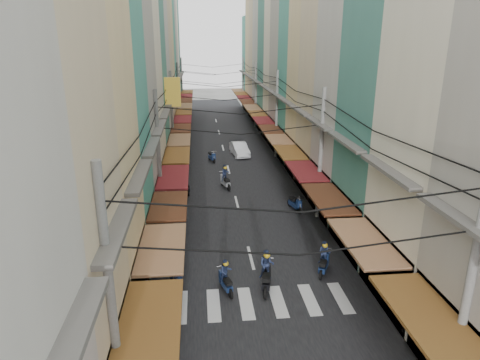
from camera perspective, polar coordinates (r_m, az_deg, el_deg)
ground at (r=24.43m, az=0.87°, el=-8.12°), size 160.00×160.00×0.00m
road at (r=43.20m, az=-2.14°, el=3.68°), size 10.00×80.00×0.02m
sidewalk_left at (r=43.31m, az=-10.77°, el=3.43°), size 3.00×80.00×0.06m
sidewalk_right at (r=44.06m, az=6.35°, el=3.89°), size 3.00×80.00×0.06m
crosswalk at (r=19.27m, az=2.97°, el=-15.95°), size 7.55×2.40×0.01m
building_row_left at (r=38.70m, az=-14.24°, el=16.11°), size 7.80×67.67×23.70m
building_row_right at (r=39.62m, az=10.01°, el=15.88°), size 7.80×68.98×22.59m
utility_poles at (r=37.09m, az=-1.76°, el=11.62°), size 10.20×66.13×8.20m
white_car at (r=42.12m, az=-0.06°, el=3.30°), size 4.68×2.29×1.59m
bicycle at (r=28.23m, az=11.74°, el=-4.76°), size 1.76×1.18×1.13m
moving_scooters at (r=25.12m, az=-0.08°, el=-6.01°), size 7.92×23.65×1.95m
parked_scooters at (r=22.12m, az=13.48°, el=-10.25°), size 13.06×16.05×1.01m
pedestrians at (r=24.15m, az=-9.04°, el=-6.01°), size 12.50×22.88×2.17m
market_umbrella at (r=20.20m, az=19.44°, el=-7.85°), size 2.49×2.49×2.63m
traffic_sign at (r=24.13m, az=13.97°, el=-4.13°), size 0.10×0.58×2.63m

